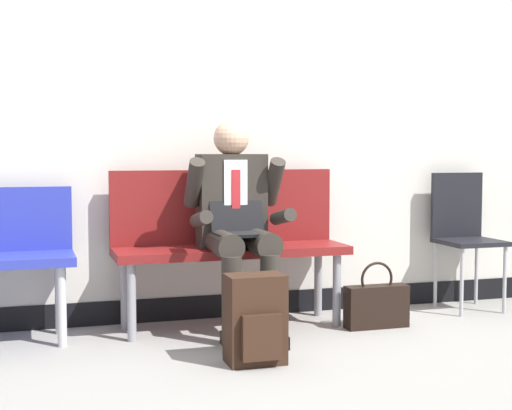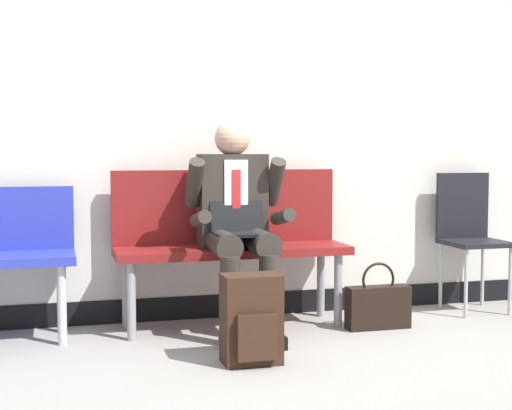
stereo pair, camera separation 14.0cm
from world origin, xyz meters
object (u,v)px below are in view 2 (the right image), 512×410
at_px(bench_with_person, 229,234).
at_px(backpack, 252,320).
at_px(person_seated, 238,220).
at_px(folding_chair, 469,228).
at_px(handbag, 378,306).

height_order(bench_with_person, backpack, bench_with_person).
distance_m(bench_with_person, person_seated, 0.23).
height_order(bench_with_person, folding_chair, bench_with_person).
relative_size(backpack, folding_chair, 0.49).
bearing_deg(bench_with_person, person_seated, -90.00).
xyz_separation_m(bench_with_person, handbag, (0.83, -0.33, -0.42)).
distance_m(handbag, folding_chair, 0.98).
relative_size(bench_with_person, backpack, 3.12).
relative_size(handbag, folding_chair, 0.44).
xyz_separation_m(person_seated, handbag, (0.83, -0.13, -0.53)).
bearing_deg(handbag, backpack, -150.94).
xyz_separation_m(person_seated, folding_chair, (1.64, 0.22, -0.12)).
xyz_separation_m(bench_with_person, person_seated, (0.00, -0.20, 0.11)).
bearing_deg(folding_chair, backpack, -153.49).
xyz_separation_m(bench_with_person, folding_chair, (1.64, 0.02, -0.01)).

